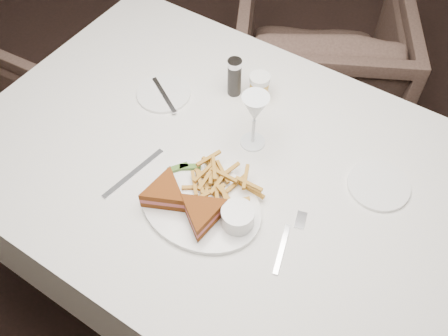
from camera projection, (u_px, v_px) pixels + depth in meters
ground at (218, 242)px, 2.03m from camera, size 5.00×5.00×0.00m
table at (231, 235)px, 1.62m from camera, size 1.56×1.14×0.75m
chair_far at (318, 55)px, 2.17m from camera, size 0.88×0.86×0.72m
table_setting at (220, 172)px, 1.27m from camera, size 0.82×0.63×0.18m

